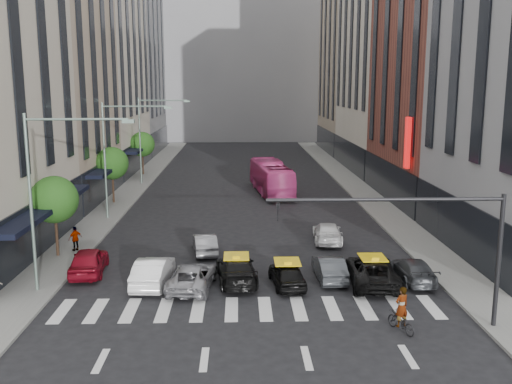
{
  "coord_description": "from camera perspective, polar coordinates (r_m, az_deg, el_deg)",
  "views": [
    {
      "loc": [
        -0.61,
        -24.1,
        10.55
      ],
      "look_at": [
        0.43,
        10.29,
        4.0
      ],
      "focal_mm": 40.0,
      "sensor_mm": 36.0,
      "label": 1
    }
  ],
  "objects": [
    {
      "name": "car_red",
      "position": [
        33.61,
        -16.38,
        -6.61
      ],
      "size": [
        2.16,
        4.58,
        1.51
      ],
      "primitive_type": "imported",
      "rotation": [
        0.0,
        0.0,
        3.23
      ],
      "color": "maroon",
      "rests_on": "ground"
    },
    {
      "name": "taxi_center",
      "position": [
        30.43,
        3.13,
        -8.2
      ],
      "size": [
        1.98,
        4.03,
        1.32
      ],
      "primitive_type": "imported",
      "rotation": [
        0.0,
        0.0,
        3.25
      ],
      "color": "black",
      "rests_on": "ground"
    },
    {
      "name": "car_silver",
      "position": [
        30.26,
        -6.4,
        -8.4
      ],
      "size": [
        2.61,
        4.82,
        1.28
      ],
      "primitive_type": "imported",
      "rotation": [
        0.0,
        0.0,
        3.03
      ],
      "color": "#96969B",
      "rests_on": "ground"
    },
    {
      "name": "building_right_d",
      "position": [
        90.89,
        9.69,
        12.81
      ],
      "size": [
        8.0,
        18.0,
        28.0
      ],
      "primitive_type": "cube",
      "color": "tan",
      "rests_on": "ground"
    },
    {
      "name": "car_row2_right",
      "position": [
        38.92,
        7.15,
        -4.03
      ],
      "size": [
        2.18,
        4.64,
        1.31
      ],
      "primitive_type": "imported",
      "rotation": [
        0.0,
        0.0,
        3.06
      ],
      "color": "silver",
      "rests_on": "ground"
    },
    {
      "name": "motorcycle",
      "position": [
        25.96,
        14.28,
        -12.48
      ],
      "size": [
        1.24,
        1.78,
        0.89
      ],
      "primitive_type": "imported",
      "rotation": [
        0.0,
        0.0,
        3.57
      ],
      "color": "black",
      "rests_on": "ground"
    },
    {
      "name": "building_left_d",
      "position": [
        90.7,
        -12.47,
        13.35
      ],
      "size": [
        8.0,
        18.0,
        30.0
      ],
      "primitive_type": "cube",
      "color": "gray",
      "rests_on": "ground"
    },
    {
      "name": "bus",
      "position": [
        55.69,
        1.53,
        1.47
      ],
      "size": [
        3.95,
        11.35,
        3.1
      ],
      "primitive_type": "imported",
      "rotation": [
        0.0,
        0.0,
        3.27
      ],
      "color": "#CB3B82",
      "rests_on": "ground"
    },
    {
      "name": "car_grey_mid",
      "position": [
        31.65,
        7.35,
        -7.52
      ],
      "size": [
        1.5,
        4.04,
        1.32
      ],
      "primitive_type": "imported",
      "rotation": [
        0.0,
        0.0,
        3.17
      ],
      "color": "#36393D",
      "rests_on": "ground"
    },
    {
      "name": "taxi_left",
      "position": [
        31.0,
        -1.97,
        -7.73
      ],
      "size": [
        2.46,
        5.08,
        1.43
      ],
      "primitive_type": "imported",
      "rotation": [
        0.0,
        0.0,
        3.24
      ],
      "color": "black",
      "rests_on": "ground"
    },
    {
      "name": "streetlamp_near",
      "position": [
        30.0,
        -20.04,
        1.21
      ],
      "size": [
        5.38,
        0.25,
        9.0
      ],
      "color": "gray",
      "rests_on": "sidewalk_left"
    },
    {
      "name": "building_right_b",
      "position": [
        54.1,
        17.73,
        12.88
      ],
      "size": [
        8.0,
        18.0,
        26.0
      ],
      "primitive_type": "cube",
      "color": "brown",
      "rests_on": "ground"
    },
    {
      "name": "tree_mid",
      "position": [
        51.8,
        -14.2,
        2.8
      ],
      "size": [
        2.88,
        2.88,
        4.95
      ],
      "color": "black",
      "rests_on": "sidewalk_left"
    },
    {
      "name": "car_row2_left",
      "position": [
        36.22,
        -5.13,
        -5.15
      ],
      "size": [
        1.88,
        4.03,
        1.28
      ],
      "primitive_type": "imported",
      "rotation": [
        0.0,
        0.0,
        3.28
      ],
      "color": "gray",
      "rests_on": "ground"
    },
    {
      "name": "sidewalk_right",
      "position": [
        56.42,
        10.7,
        -0.11
      ],
      "size": [
        3.0,
        96.0,
        0.15
      ],
      "primitive_type": "cube",
      "color": "slate",
      "rests_on": "ground"
    },
    {
      "name": "liberty_sign",
      "position": [
        46.26,
        14.93,
        4.77
      ],
      "size": [
        0.3,
        0.7,
        4.0
      ],
      "color": "red",
      "rests_on": "ground"
    },
    {
      "name": "streetlamp_far",
      "position": [
        61.01,
        -10.68,
        6.23
      ],
      "size": [
        5.38,
        0.25,
        9.0
      ],
      "color": "gray",
      "rests_on": "sidewalk_left"
    },
    {
      "name": "ground",
      "position": [
        26.32,
        -0.26,
        -12.86
      ],
      "size": [
        160.0,
        160.0,
        0.0
      ],
      "primitive_type": "plane",
      "color": "black",
      "rests_on": "ground"
    },
    {
      "name": "taxi_right",
      "position": [
        31.27,
        11.53,
        -7.75
      ],
      "size": [
        2.81,
        5.42,
        1.46
      ],
      "primitive_type": "imported",
      "rotation": [
        0.0,
        0.0,
        3.07
      ],
      "color": "black",
      "rests_on": "ground"
    },
    {
      "name": "car_white_front",
      "position": [
        31.03,
        -10.24,
        -7.81
      ],
      "size": [
        1.88,
        4.66,
        1.5
      ],
      "primitive_type": "imported",
      "rotation": [
        0.0,
        0.0,
        3.08
      ],
      "color": "white",
      "rests_on": "ground"
    },
    {
      "name": "sidewalk_left",
      "position": [
        56.17,
        -12.87,
        -0.24
      ],
      "size": [
        3.0,
        96.0,
        0.15
      ],
      "primitive_type": "cube",
      "color": "slate",
      "rests_on": "ground"
    },
    {
      "name": "building_far",
      "position": [
        109.35,
        -1.45,
        14.69
      ],
      "size": [
        30.0,
        10.0,
        36.0
      ],
      "primitive_type": "cube",
      "color": "gray",
      "rests_on": "ground"
    },
    {
      "name": "tree_far",
      "position": [
        67.39,
        -11.31,
        4.7
      ],
      "size": [
        2.88,
        2.88,
        4.95
      ],
      "color": "black",
      "rests_on": "sidewalk_left"
    },
    {
      "name": "traffic_signal",
      "position": [
        25.29,
        17.53,
        -3.64
      ],
      "size": [
        10.1,
        0.2,
        6.0
      ],
      "color": "black",
      "rests_on": "ground"
    },
    {
      "name": "car_grey_curb",
      "position": [
        32.29,
        15.42,
        -7.53
      ],
      "size": [
        1.79,
        4.31,
        1.24
      ],
      "primitive_type": "imported",
      "rotation": [
        0.0,
        0.0,
        3.15
      ],
      "color": "#383A3E",
      "rests_on": "ground"
    },
    {
      "name": "building_left_b",
      "position": [
        54.64,
        -19.6,
        11.69
      ],
      "size": [
        8.0,
        16.0,
        24.0
      ],
      "primitive_type": "cube",
      "color": "tan",
      "rests_on": "ground"
    },
    {
      "name": "pedestrian_far",
      "position": [
        37.83,
        -17.61,
        -4.46
      ],
      "size": [
        0.93,
        0.91,
        1.57
      ],
      "primitive_type": "imported",
      "rotation": [
        0.0,
        0.0,
        3.91
      ],
      "color": "gray",
      "rests_on": "sidewalk_left"
    },
    {
      "name": "building_right_c",
      "position": [
        72.89,
        12.91,
        17.97
      ],
      "size": [
        8.0,
        20.0,
        40.0
      ],
      "primitive_type": "cube",
      "color": "beige",
      "rests_on": "ground"
    },
    {
      "name": "streetlamp_mid",
      "position": [
        45.34,
        -13.77,
        4.59
      ],
      "size": [
        5.38,
        0.25,
        9.0
      ],
      "color": "gray",
      "rests_on": "sidewalk_left"
    },
    {
      "name": "tree_near",
      "position": [
        36.55,
        -19.52,
        -0.73
      ],
      "size": [
        2.88,
        2.88,
        4.95
      ],
      "color": "black",
      "rests_on": "sidewalk_left"
    },
    {
      "name": "rider",
      "position": [
        25.47,
        14.42,
        -9.71
      ],
      "size": [
        0.77,
        0.66,
        1.79
      ],
      "primitive_type": "imported",
      "rotation": [
        0.0,
        0.0,
        3.57
      ],
      "color": "gray",
      "rests_on": "motorcycle"
    },
    {
      "name": "building_left_c",
      "position": [
        72.37,
        -15.44,
        16.32
      ],
      "size": [
        8.0,
        20.0,
        36.0
      ],
      "primitive_type": "cube",
      "color": "beige",
      "rests_on": "ground"
    }
  ]
}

